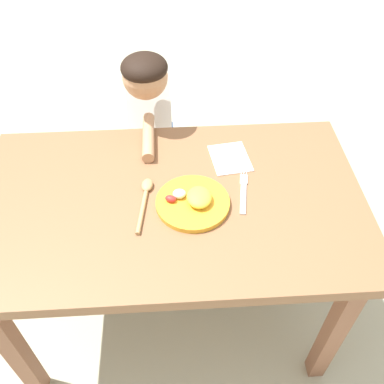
{
  "coord_description": "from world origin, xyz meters",
  "views": [
    {
      "loc": [
        0.01,
        -0.91,
        1.72
      ],
      "look_at": [
        0.07,
        0.01,
        0.76
      ],
      "focal_mm": 39.71,
      "sensor_mm": 36.0,
      "label": 1
    }
  ],
  "objects_px": {
    "spoon": "(145,197)",
    "person": "(152,142)",
    "plate": "(193,201)",
    "fork": "(243,191)"
  },
  "relations": [
    {
      "from": "spoon",
      "to": "person",
      "type": "bearing_deg",
      "value": 6.6
    },
    {
      "from": "fork",
      "to": "person",
      "type": "relative_size",
      "value": 0.21
    },
    {
      "from": "fork",
      "to": "person",
      "type": "height_order",
      "value": "person"
    },
    {
      "from": "plate",
      "to": "spoon",
      "type": "height_order",
      "value": "plate"
    },
    {
      "from": "plate",
      "to": "spoon",
      "type": "distance_m",
      "value": 0.15
    },
    {
      "from": "spoon",
      "to": "fork",
      "type": "bearing_deg",
      "value": -80.77
    },
    {
      "from": "plate",
      "to": "person",
      "type": "height_order",
      "value": "person"
    },
    {
      "from": "spoon",
      "to": "plate",
      "type": "bearing_deg",
      "value": -95.5
    },
    {
      "from": "fork",
      "to": "spoon",
      "type": "height_order",
      "value": "spoon"
    },
    {
      "from": "fork",
      "to": "plate",
      "type": "bearing_deg",
      "value": 114.51
    }
  ]
}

